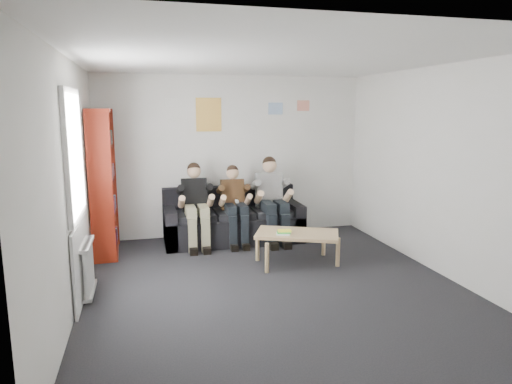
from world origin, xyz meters
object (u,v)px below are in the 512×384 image
at_px(sofa, 233,222).
at_px(person_left, 196,206).
at_px(coffee_table, 297,236).
at_px(person_middle, 235,205).
at_px(person_right, 272,200).
at_px(bookshelf, 104,183).

distance_m(sofa, person_left, 0.74).
xyz_separation_m(coffee_table, person_left, (-1.27, 1.16, 0.26)).
relative_size(person_middle, person_right, 0.91).
relative_size(coffee_table, person_left, 0.86).
relative_size(sofa, bookshelf, 1.04).
xyz_separation_m(person_middle, person_right, (0.62, -0.01, 0.05)).
distance_m(sofa, person_middle, 0.38).
bearing_deg(bookshelf, person_right, -1.58).
distance_m(person_left, person_middle, 0.62).
xyz_separation_m(bookshelf, person_middle, (1.97, 0.03, -0.44)).
bearing_deg(sofa, person_right, -18.26).
xyz_separation_m(bookshelf, person_left, (1.35, 0.03, -0.42)).
xyz_separation_m(bookshelf, coffee_table, (2.61, -1.14, -0.68)).
bearing_deg(person_left, person_middle, 1.32).
height_order(sofa, coffee_table, sofa).
relative_size(sofa, person_middle, 1.77).
distance_m(bookshelf, person_left, 1.41).
bearing_deg(bookshelf, sofa, 4.53).
bearing_deg(person_left, coffee_table, -41.55).
bearing_deg(person_right, sofa, 167.31).
height_order(coffee_table, person_middle, person_middle).
height_order(coffee_table, person_right, person_right).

